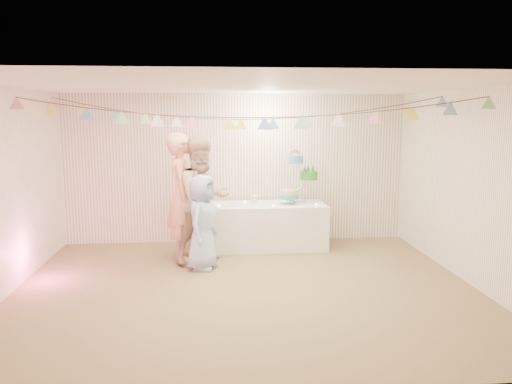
{
  "coord_description": "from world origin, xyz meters",
  "views": [
    {
      "loc": [
        -0.4,
        -6.23,
        2.27
      ],
      "look_at": [
        0.2,
        0.8,
        1.15
      ],
      "focal_mm": 35.0,
      "sensor_mm": 36.0,
      "label": 1
    }
  ],
  "objects": [
    {
      "name": "floor",
      "position": [
        0.0,
        0.0,
        0.0
      ],
      "size": [
        6.0,
        6.0,
        0.0
      ],
      "primitive_type": "plane",
      "color": "brown",
      "rests_on": "ground"
    },
    {
      "name": "cake_stand",
      "position": [
        1.02,
        2.04,
        1.17
      ],
      "size": [
        0.76,
        0.45,
        0.85
      ],
      "primitive_type": null,
      "color": "silver",
      "rests_on": "table"
    },
    {
      "name": "cake_middle",
      "position": [
        1.2,
        2.13,
        1.11
      ],
      "size": [
        0.27,
        0.27,
        0.22
      ],
      "primitive_type": null,
      "color": "#1F871D",
      "rests_on": "cake_stand"
    },
    {
      "name": "tealight_3",
      "position": [
        0.82,
        2.21,
        0.77
      ],
      "size": [
        0.04,
        0.04,
        0.03
      ],
      "primitive_type": "cylinder",
      "color": "#FFD88C",
      "rests_on": "table"
    },
    {
      "name": "ceiling",
      "position": [
        0.0,
        0.0,
        2.6
      ],
      "size": [
        6.0,
        6.0,
        0.0
      ],
      "primitive_type": "plane",
      "color": "silver",
      "rests_on": "ground"
    },
    {
      "name": "tealight_0",
      "position": [
        -0.33,
        1.84,
        0.77
      ],
      "size": [
        0.04,
        0.04,
        0.03
      ],
      "primitive_type": "cylinder",
      "color": "#FFD88C",
      "rests_on": "table"
    },
    {
      "name": "front_wall",
      "position": [
        0.0,
        -2.5,
        1.3
      ],
      "size": [
        6.0,
        6.0,
        0.0
      ],
      "primitive_type": "plane",
      "color": "white",
      "rests_on": "ground"
    },
    {
      "name": "tealight_1",
      "position": [
        0.12,
        2.17,
        0.77
      ],
      "size": [
        0.04,
        0.04,
        0.03
      ],
      "primitive_type": "cylinder",
      "color": "#FFD88C",
      "rests_on": "table"
    },
    {
      "name": "left_wall",
      "position": [
        -3.0,
        0.0,
        1.3
      ],
      "size": [
        5.0,
        5.0,
        0.0
      ],
      "primitive_type": "plane",
      "color": "white",
      "rests_on": "ground"
    },
    {
      "name": "bunting_back",
      "position": [
        0.0,
        1.1,
        2.35
      ],
      "size": [
        5.6,
        1.1,
        0.4
      ],
      "primitive_type": null,
      "color": "pink",
      "rests_on": "ceiling"
    },
    {
      "name": "platter",
      "position": [
        -0.15,
        1.94,
        0.76
      ],
      "size": [
        0.32,
        0.32,
        0.02
      ],
      "primitive_type": "cylinder",
      "color": "white",
      "rests_on": "table"
    },
    {
      "name": "posy",
      "position": [
        0.29,
        2.04,
        0.83
      ],
      "size": [
        0.13,
        0.13,
        0.15
      ],
      "primitive_type": null,
      "color": "white",
      "rests_on": "table"
    },
    {
      "name": "right_wall",
      "position": [
        3.0,
        0.0,
        1.3
      ],
      "size": [
        5.0,
        5.0,
        0.0
      ],
      "primitive_type": "plane",
      "color": "white",
      "rests_on": "ground"
    },
    {
      "name": "tealight_4",
      "position": [
        1.29,
        1.81,
        0.77
      ],
      "size": [
        0.04,
        0.04,
        0.03
      ],
      "primitive_type": "cylinder",
      "color": "#FFD88C",
      "rests_on": "table"
    },
    {
      "name": "bunting_front",
      "position": [
        0.0,
        -0.2,
        2.32
      ],
      "size": [
        5.6,
        0.9,
        0.36
      ],
      "primitive_type": null,
      "color": "#72A5E5",
      "rests_on": "ceiling"
    },
    {
      "name": "cake_bottom",
      "position": [
        0.87,
        1.98,
        0.84
      ],
      "size": [
        0.31,
        0.31,
        0.15
      ],
      "primitive_type": null,
      "color": "teal",
      "rests_on": "cake_stand"
    },
    {
      "name": "back_wall",
      "position": [
        0.0,
        2.5,
        1.3
      ],
      "size": [
        6.0,
        6.0,
        0.0
      ],
      "primitive_type": "plane",
      "color": "white",
      "rests_on": "ground"
    },
    {
      "name": "table",
      "position": [
        0.47,
        1.99,
        0.38
      ],
      "size": [
        2.01,
        0.8,
        0.75
      ],
      "primitive_type": "cube",
      "color": "white",
      "rests_on": "floor"
    },
    {
      "name": "person_child",
      "position": [
        -0.58,
        0.91,
        0.7
      ],
      "size": [
        0.65,
        0.79,
        1.4
      ],
      "primitive_type": "imported",
      "rotation": [
        0.0,
        0.0,
        1.22
      ],
      "color": "#9EB6E0",
      "rests_on": "floor"
    },
    {
      "name": "person_adult_b",
      "position": [
        -0.57,
        1.27,
        0.96
      ],
      "size": [
        1.18,
        1.14,
        1.92
      ],
      "primitive_type": "imported",
      "rotation": [
        0.0,
        0.0,
        0.63
      ],
      "color": "tan",
      "rests_on": "floor"
    },
    {
      "name": "cake_top_tier",
      "position": [
        0.96,
        2.01,
        1.38
      ],
      "size": [
        0.25,
        0.25,
        0.19
      ],
      "primitive_type": null,
      "color": "#3F97C8",
      "rests_on": "cake_stand"
    },
    {
      "name": "tealight_2",
      "position": [
        0.57,
        1.77,
        0.77
      ],
      "size": [
        0.04,
        0.04,
        0.03
      ],
      "primitive_type": "cylinder",
      "color": "#FFD88C",
      "rests_on": "table"
    },
    {
      "name": "person_adult_a",
      "position": [
        -0.89,
        1.47,
        0.99
      ],
      "size": [
        0.49,
        0.73,
        1.98
      ],
      "primitive_type": "imported",
      "rotation": [
        0.0,
        0.0,
        1.59
      ],
      "color": "#FDA884",
      "rests_on": "floor"
    }
  ]
}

